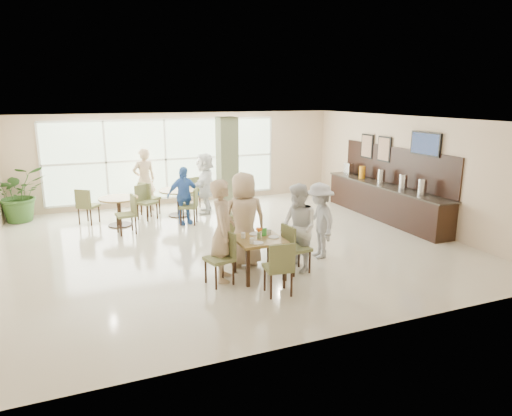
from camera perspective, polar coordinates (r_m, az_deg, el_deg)
name	(u,v)px	position (r m, az deg, el deg)	size (l,w,h in m)	color
ground	(228,244)	(10.50, -3.47, -4.47)	(10.00, 10.00, 0.00)	beige
room_shell	(227,170)	(10.10, -3.61, 4.74)	(10.00, 10.00, 10.00)	white
window_bank	(166,159)	(14.30, -11.22, 5.98)	(7.00, 0.04, 7.00)	silver
column	(227,174)	(11.40, -3.59, 4.25)	(0.45, 0.45, 2.80)	#72815A
main_table	(259,244)	(8.44, 0.37, -4.49)	(0.86, 0.86, 0.75)	brown
round_table_left	(119,205)	(12.31, -16.78, 0.37)	(1.00, 1.00, 0.75)	brown
round_table_right	(179,196)	(12.96, -9.66, 1.51)	(1.08, 1.08, 0.75)	brown
chairs_main_table	(259,253)	(8.46, 0.34, -5.66)	(2.07, 2.14, 0.95)	#606B3B
chairs_table_left	(121,207)	(12.35, -16.57, 0.07)	(2.13, 1.87, 0.95)	#606B3B
chairs_table_right	(179,199)	(12.95, -9.63, 1.08)	(2.01, 1.98, 0.95)	#606B3B
tabletop_clutter	(259,235)	(8.39, 0.37, -3.40)	(0.68, 0.73, 0.21)	white
buffet_counter	(385,199)	(12.98, 15.81, 1.12)	(0.64, 4.70, 1.95)	black
wall_tv	(426,144)	(12.05, 20.43, 7.53)	(0.06, 1.00, 0.58)	black
framed_art_a	(384,149)	(13.30, 15.73, 7.11)	(0.05, 0.55, 0.70)	black
framed_art_b	(367,146)	(13.94, 13.72, 7.52)	(0.05, 0.55, 0.70)	black
potted_plant	(19,194)	(13.73, -27.48, 1.59)	(1.35, 1.35, 1.50)	#315A24
teen_left	(223,231)	(8.24, -4.15, -2.83)	(0.68, 0.45, 1.88)	tan
teen_far	(244,219)	(8.94, -1.53, -1.44)	(0.92, 0.50, 1.88)	tan
teen_right	(298,228)	(8.73, 5.28, -2.51)	(0.82, 0.64, 1.70)	white
teen_standing	(319,221)	(9.50, 7.93, -1.58)	(1.02, 0.59, 1.58)	#A7A7AA
adult_a	(183,195)	(12.07, -9.05, 1.56)	(0.89, 0.51, 1.52)	#457AD0
adult_b	(205,183)	(13.14, -6.38, 3.12)	(1.61, 0.69, 1.73)	white
adult_standing	(144,180)	(13.62, -13.78, 3.42)	(0.67, 0.44, 1.84)	tan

